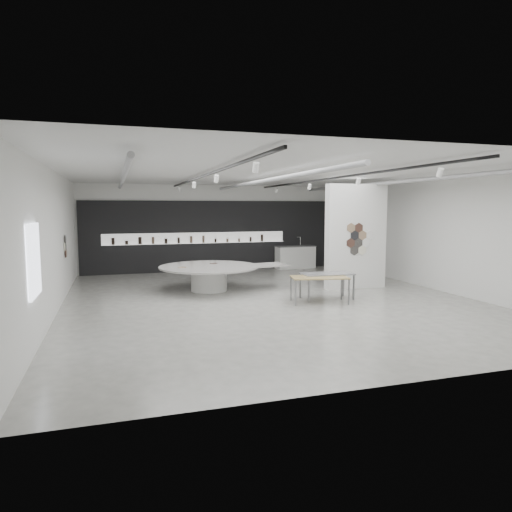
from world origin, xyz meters
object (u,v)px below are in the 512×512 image
object	(u,v)px
partition_column	(356,237)
sample_table_stone	(327,275)
sample_table_wood	(319,279)
display_island	(211,274)
kitchen_counter	(295,257)

from	to	relation	value
partition_column	sample_table_stone	xyz separation A→B (m)	(-1.80, -1.45, -1.07)
partition_column	sample_table_wood	xyz separation A→B (m)	(-2.25, -1.88, -1.08)
display_island	sample_table_wood	xyz separation A→B (m)	(2.65, -2.89, 0.16)
partition_column	display_island	bearing A→B (deg)	168.35
sample_table_stone	sample_table_wood	bearing A→B (deg)	-136.72
sample_table_wood	kitchen_counter	bearing A→B (deg)	73.00
partition_column	sample_table_stone	world-z (taller)	partition_column
sample_table_stone	kitchen_counter	distance (m)	7.21
display_island	kitchen_counter	world-z (taller)	kitchen_counter
partition_column	display_island	world-z (taller)	partition_column
display_island	partition_column	bearing A→B (deg)	-20.29
sample_table_wood	sample_table_stone	bearing A→B (deg)	43.28
display_island	sample_table_stone	xyz separation A→B (m)	(3.10, -2.46, 0.18)
sample_table_wood	sample_table_stone	xyz separation A→B (m)	(0.45, 0.42, 0.02)
display_island	kitchen_counter	size ratio (longest dim) A/B	2.48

